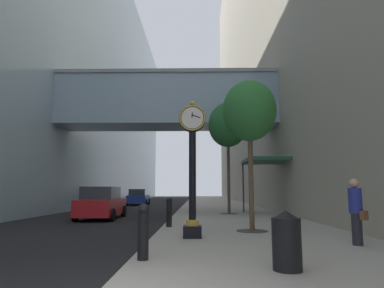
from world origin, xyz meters
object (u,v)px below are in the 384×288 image
object	(u,v)px
trash_bin	(287,240)
car_red_near	(102,203)
street_clock	(192,161)
car_blue_mid	(138,197)
street_tree_mid_near	(228,125)
pedestrian_walking	(356,210)
bollard_third	(169,211)
bollard_nearest	(143,230)
street_tree_near	(249,112)

from	to	relation	value
trash_bin	car_red_near	size ratio (longest dim) A/B	0.24
street_clock	car_blue_mid	xyz separation A→B (m)	(-6.13, 25.35, -1.65)
street_tree_mid_near	car_blue_mid	xyz separation A→B (m)	(-8.19, 15.05, -4.78)
street_tree_mid_near	pedestrian_walking	world-z (taller)	street_tree_mid_near
car_red_near	bollard_third	bearing A→B (deg)	-50.86
bollard_nearest	trash_bin	world-z (taller)	bollard_nearest
trash_bin	car_red_near	bearing A→B (deg)	119.34
bollard_third	bollard_nearest	bearing A→B (deg)	-90.00
bollard_nearest	car_blue_mid	xyz separation A→B (m)	(-5.17, 28.63, 0.08)
bollard_nearest	street_tree_near	world-z (taller)	street_tree_near
street_tree_mid_near	pedestrian_walking	size ratio (longest dim) A/B	3.99
street_tree_near	car_red_near	world-z (taller)	street_tree_near
bollard_nearest	pedestrian_walking	distance (m)	5.64
street_tree_near	pedestrian_walking	distance (m)	5.02
street_tree_near	street_tree_mid_near	world-z (taller)	street_tree_mid_near
car_blue_mid	trash_bin	bearing A→B (deg)	-75.01
bollard_nearest	car_blue_mid	distance (m)	29.09
pedestrian_walking	car_blue_mid	size ratio (longest dim) A/B	0.40
bollard_nearest	car_red_near	xyz separation A→B (m)	(-4.12, 11.33, 0.11)
car_blue_mid	car_red_near	bearing A→B (deg)	-86.54
street_tree_mid_near	trash_bin	distance (m)	15.25
street_tree_mid_near	street_tree_near	bearing A→B (deg)	-90.00
car_red_near	bollard_nearest	bearing A→B (deg)	-70.01
street_clock	car_blue_mid	size ratio (longest dim) A/B	0.98
car_blue_mid	street_tree_mid_near	bearing A→B (deg)	-61.44
trash_bin	car_red_near	distance (m)	13.98
bollard_third	street_tree_mid_near	xyz separation A→B (m)	(3.02, 7.31, 4.86)
bollard_third	street_tree_mid_near	bearing A→B (deg)	67.54
street_tree_near	car_blue_mid	world-z (taller)	street_tree_near
street_tree_mid_near	pedestrian_walking	bearing A→B (deg)	-78.99
street_tree_near	pedestrian_walking	bearing A→B (deg)	-52.73
street_clock	pedestrian_walking	distance (m)	4.74
street_tree_mid_near	car_blue_mid	bearing A→B (deg)	118.56
bollard_third	trash_bin	world-z (taller)	bollard_third
car_red_near	street_tree_near	bearing A→B (deg)	-41.94
pedestrian_walking	car_blue_mid	bearing A→B (deg)	111.39
bollard_nearest	car_blue_mid	size ratio (longest dim) A/B	0.26
bollard_third	car_blue_mid	size ratio (longest dim) A/B	0.26
trash_bin	car_red_near	xyz separation A→B (m)	(-6.85, 12.18, 0.16)
street_clock	car_red_near	distance (m)	9.66
street_clock	bollard_nearest	bearing A→B (deg)	-106.43
bollard_third	car_blue_mid	world-z (taller)	car_blue_mid
street_clock	pedestrian_walking	size ratio (longest dim) A/B	2.45
car_red_near	car_blue_mid	xyz separation A→B (m)	(-1.05, 17.30, -0.03)
street_clock	street_tree_mid_near	bearing A→B (deg)	78.70
street_clock	street_tree_near	size ratio (longest dim) A/B	0.78
bollard_nearest	bollard_third	distance (m)	6.26
street_clock	trash_bin	world-z (taller)	street_clock
street_clock	car_blue_mid	world-z (taller)	street_clock
street_clock	bollard_nearest	distance (m)	3.82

